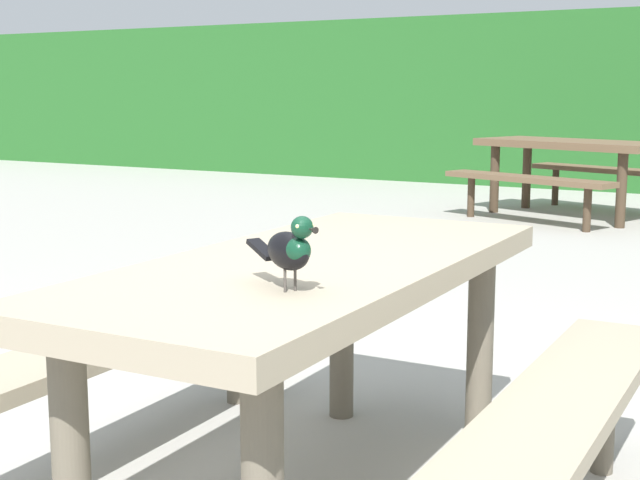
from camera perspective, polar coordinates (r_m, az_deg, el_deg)
name	(u,v)px	position (r m, az deg, el deg)	size (l,w,h in m)	color
picnic_table_foreground	(313,321)	(2.60, -0.42, -5.12)	(1.72, 1.82, 0.74)	gray
bird_grackle	(291,248)	(2.11, -1.86, -0.54)	(0.27, 0.16, 0.18)	black
picnic_table_mid_left	(571,160)	(9.07, 15.49, 4.88)	(2.17, 2.15, 0.74)	brown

